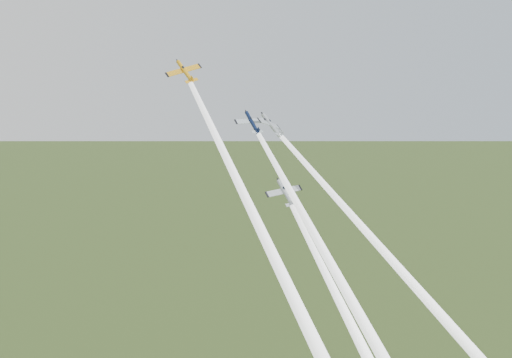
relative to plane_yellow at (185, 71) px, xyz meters
name	(u,v)px	position (x,y,z in m)	size (l,w,h in m)	color
plane_yellow	(185,71)	(0.00, 0.00, 0.00)	(7.04, 6.99, 1.10)	orange
smoke_trail_yellow	(276,261)	(-0.73, -30.58, -27.59)	(2.45, 2.45, 75.99)	white
plane_navy	(252,122)	(14.39, 0.13, -9.87)	(7.09, 7.03, 1.11)	#0D1A3D
smoke_trail_navy	(344,287)	(14.69, -28.00, -35.25)	(2.45, 2.45, 69.37)	white
plane_silver_right	(271,125)	(18.57, -0.40, -10.56)	(7.83, 7.77, 1.23)	#B1B9C0
smoke_trail_silver_right	(410,281)	(30.83, -27.38, -37.29)	(2.45, 2.45, 73.43)	white
plane_silver_low	(285,193)	(17.71, -6.71, -23.13)	(7.95, 7.89, 1.25)	#ACB4BB
smoke_trail_silver_low	(352,327)	(16.56, -28.26, -42.60)	(2.45, 2.45, 51.73)	white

